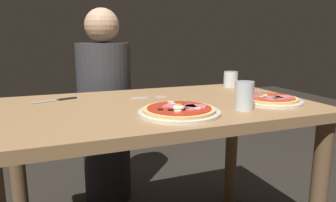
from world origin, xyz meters
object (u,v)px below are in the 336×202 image
Objects in this scene: dining_table at (158,130)px; pizza_foreground at (179,111)px; water_glass_far at (231,80)px; diner_person at (105,113)px; water_glass_near at (244,97)px; pizza_across_left at (270,100)px; knife at (58,100)px; fork at (146,97)px.

dining_table is 0.24m from pizza_foreground.
water_glass_far is 0.77m from diner_person.
pizza_across_left is at bearing 22.08° from water_glass_near.
water_glass_far is 0.92m from knife.
knife is at bearing 57.37° from diner_person.
diner_person is (-0.57, 0.80, -0.19)m from pizza_across_left.
dining_table is at bearing 99.59° from diner_person.
pizza_foreground is at bearing 98.14° from diner_person.
water_glass_far is at bearing 80.40° from pizza_across_left.
knife is (-0.40, 0.42, -0.01)m from pizza_foreground.
pizza_foreground is at bearing -137.50° from water_glass_far.
diner_person is at bearing 98.14° from pizza_foreground.
pizza_across_left is 3.11× the size of water_glass_far.
water_glass_far reaches higher than pizza_foreground.
water_glass_far is (0.52, 0.47, 0.03)m from pizza_foreground.
knife is at bearing 156.33° from pizza_across_left.
fork is (-0.47, 0.29, -0.01)m from pizza_across_left.
water_glass_far is 0.07× the size of diner_person.
pizza_across_left is 2.46× the size of water_glass_near.
knife is at bearing 145.95° from water_glass_near.
knife is at bearing -176.69° from water_glass_far.
water_glass_near is (0.26, -0.02, 0.04)m from pizza_foreground.
fork reaches higher than dining_table.
water_glass_near reaches higher than knife.
water_glass_near is at bearing -52.04° from fork.
dining_table is 4.80× the size of pizza_across_left.
water_glass_near is (0.27, -0.22, 0.16)m from dining_table.
water_glass_near is at bearing -39.41° from dining_table.
pizza_foreground is at bearing -86.17° from fork.
pizza_across_left is 0.23× the size of diner_person.
diner_person reaches higher than water_glass_far.
diner_person is at bearing 100.92° from fork.
fork is (-0.54, -0.14, -0.04)m from water_glass_far.
dining_table is 14.93× the size of water_glass_far.
water_glass_near is 0.98m from diner_person.
fork is (-0.02, 0.34, -0.01)m from pizza_foreground.
pizza_foreground reaches higher than dining_table.
pizza_across_left is (0.45, 0.05, -0.00)m from pizza_foreground.
diner_person is (-0.11, 0.65, -0.06)m from dining_table.
diner_person reaches higher than dining_table.
water_glass_far is 0.45× the size of knife.
pizza_foreground reaches higher than fork.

